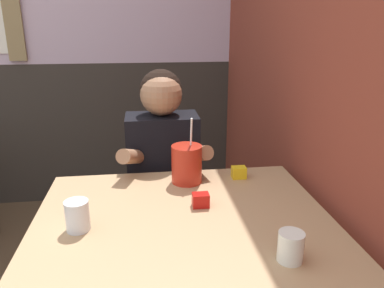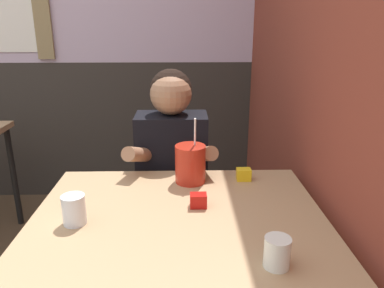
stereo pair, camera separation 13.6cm
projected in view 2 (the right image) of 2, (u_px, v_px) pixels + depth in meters
brick_wall_right at (303, 32)px, 1.74m from camera, size 0.08×4.21×2.70m
back_wall at (51, 27)px, 2.78m from camera, size 5.99×0.09×2.70m
main_table at (179, 237)px, 1.28m from camera, size 1.01×0.88×0.76m
person_seated at (172, 184)px, 1.87m from camera, size 0.42×0.40×1.19m
cocktail_pitcher at (190, 164)px, 1.54m from camera, size 0.13×0.13×0.28m
glass_near_pitcher at (74, 210)px, 1.23m from camera, size 0.08×0.08×0.10m
glass_center at (277, 252)px, 1.01m from camera, size 0.07×0.07×0.09m
condiment_ketchup at (198, 200)px, 1.35m from camera, size 0.06×0.04×0.05m
condiment_mustard at (244, 174)px, 1.58m from camera, size 0.06×0.04×0.05m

